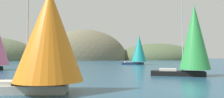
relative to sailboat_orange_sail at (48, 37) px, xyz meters
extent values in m
plane|color=navy|center=(12.40, -1.54, -4.77)|extent=(360.00, 360.00, 0.00)
ellipsoid|color=#6B664C|center=(17.40, 133.46, -4.77)|extent=(59.85, 44.00, 43.05)
ellipsoid|color=#4C5B3D|center=(72.40, 133.46, -4.77)|extent=(65.60, 44.00, 24.61)
cube|color=#B7B2A8|center=(-2.50, 0.45, -4.42)|extent=(8.64, 3.60, 0.70)
cylinder|color=#B2B2B7|center=(-1.68, 0.30, 0.64)|extent=(0.14, 0.14, 9.41)
cone|color=orange|center=(0.14, -0.02, 0.22)|extent=(6.83, 6.83, 7.98)
cube|color=navy|center=(25.36, 53.41, -4.39)|extent=(8.15, 2.23, 0.76)
cube|color=beige|center=(23.90, 53.43, -3.83)|extent=(2.62, 1.64, 0.36)
cylinder|color=#B2B2B7|center=(26.17, 53.40, 1.11)|extent=(0.14, 0.14, 10.23)
cone|color=teal|center=(27.96, 53.37, 0.96)|extent=(5.19, 5.19, 9.33)
cube|color=black|center=(19.00, 11.70, -4.39)|extent=(8.40, 5.87, 0.76)
cube|color=beige|center=(17.69, 12.37, -3.83)|extent=(3.17, 2.83, 0.36)
cylinder|color=#B2B2B7|center=(19.73, 11.33, 1.42)|extent=(0.14, 0.14, 10.86)
cone|color=green|center=(21.34, 10.52, 1.35)|extent=(6.22, 6.22, 10.12)
camera|label=1|loc=(1.18, -19.32, -1.57)|focal=34.70mm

